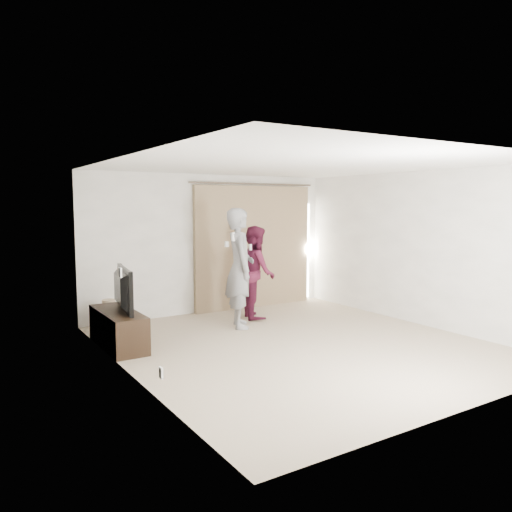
{
  "coord_description": "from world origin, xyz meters",
  "views": [
    {
      "loc": [
        -4.33,
        -5.67,
        2.04
      ],
      "look_at": [
        0.01,
        1.2,
        1.2
      ],
      "focal_mm": 35.0,
      "sensor_mm": 36.0,
      "label": 1
    }
  ],
  "objects_px": {
    "tv": "(117,289)",
    "person_woman": "(256,272)",
    "tv_console": "(118,329)",
    "person_man": "(240,268)"
  },
  "relations": [
    {
      "from": "tv",
      "to": "tv_console",
      "type": "bearing_deg",
      "value": 0.0
    },
    {
      "from": "person_woman",
      "to": "person_man",
      "type": "bearing_deg",
      "value": -143.26
    },
    {
      "from": "tv",
      "to": "person_woman",
      "type": "distance_m",
      "value": 2.73
    },
    {
      "from": "tv_console",
      "to": "person_man",
      "type": "bearing_deg",
      "value": 2.62
    },
    {
      "from": "person_woman",
      "to": "tv_console",
      "type": "bearing_deg",
      "value": -168.54
    },
    {
      "from": "tv",
      "to": "person_man",
      "type": "xyz_separation_m",
      "value": [
        2.08,
        0.1,
        0.16
      ]
    },
    {
      "from": "person_man",
      "to": "person_woman",
      "type": "bearing_deg",
      "value": 36.74
    },
    {
      "from": "tv",
      "to": "person_woman",
      "type": "bearing_deg",
      "value": -69.54
    },
    {
      "from": "tv_console",
      "to": "person_man",
      "type": "relative_size",
      "value": 0.69
    },
    {
      "from": "person_man",
      "to": "tv",
      "type": "bearing_deg",
      "value": -177.38
    }
  ]
}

